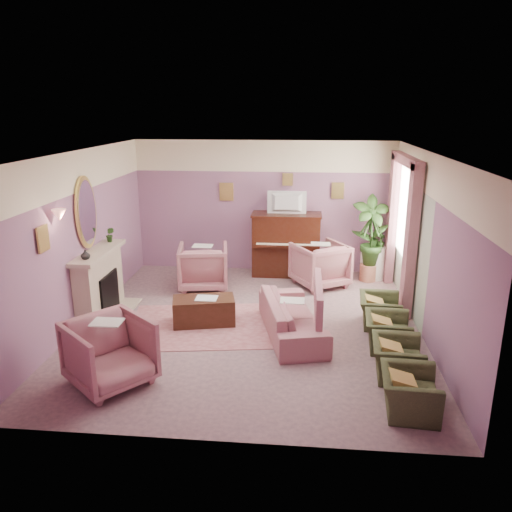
# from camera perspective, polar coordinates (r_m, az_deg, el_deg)

# --- Properties ---
(floor) EXTENTS (5.50, 6.00, 0.01)m
(floor) POSITION_cam_1_polar(r_m,az_deg,el_deg) (8.31, -0.79, -7.90)
(floor) COLOR gray
(floor) RESTS_ON ground
(ceiling) EXTENTS (5.50, 6.00, 0.01)m
(ceiling) POSITION_cam_1_polar(r_m,az_deg,el_deg) (7.59, -0.88, 11.73)
(ceiling) COLOR white
(ceiling) RESTS_ON wall_back
(wall_back) EXTENTS (5.50, 0.02, 2.80)m
(wall_back) POSITION_cam_1_polar(r_m,az_deg,el_deg) (10.74, 0.91, 5.64)
(wall_back) COLOR slate
(wall_back) RESTS_ON floor
(wall_front) EXTENTS (5.50, 0.02, 2.80)m
(wall_front) POSITION_cam_1_polar(r_m,az_deg,el_deg) (5.02, -4.56, -7.49)
(wall_front) COLOR slate
(wall_front) RESTS_ON floor
(wall_left) EXTENTS (0.02, 6.00, 2.80)m
(wall_left) POSITION_cam_1_polar(r_m,az_deg,el_deg) (8.57, -19.45, 1.83)
(wall_left) COLOR slate
(wall_left) RESTS_ON floor
(wall_right) EXTENTS (0.02, 6.00, 2.80)m
(wall_right) POSITION_cam_1_polar(r_m,az_deg,el_deg) (8.02, 19.10, 0.90)
(wall_right) COLOR slate
(wall_right) RESTS_ON floor
(picture_rail_band) EXTENTS (5.50, 0.01, 0.65)m
(picture_rail_band) POSITION_cam_1_polar(r_m,az_deg,el_deg) (10.58, 0.93, 11.35)
(picture_rail_band) COLOR #FDF2CA
(picture_rail_band) RESTS_ON wall_back
(stripe_panel) EXTENTS (0.01, 3.00, 2.15)m
(stripe_panel) POSITION_cam_1_polar(r_m,az_deg,el_deg) (9.32, 17.04, 1.14)
(stripe_panel) COLOR beige
(stripe_panel) RESTS_ON wall_right
(fireplace_surround) EXTENTS (0.30, 1.40, 1.10)m
(fireplace_surround) POSITION_cam_1_polar(r_m,az_deg,el_deg) (8.92, -17.47, -3.13)
(fireplace_surround) COLOR #BCA98E
(fireplace_surround) RESTS_ON floor
(fireplace_inset) EXTENTS (0.18, 0.72, 0.68)m
(fireplace_inset) POSITION_cam_1_polar(r_m,az_deg,el_deg) (8.93, -16.79, -4.07)
(fireplace_inset) COLOR black
(fireplace_inset) RESTS_ON floor
(fire_ember) EXTENTS (0.06, 0.54, 0.10)m
(fire_ember) POSITION_cam_1_polar(r_m,az_deg,el_deg) (8.98, -16.46, -5.16)
(fire_ember) COLOR orange
(fire_ember) RESTS_ON floor
(mantel_shelf) EXTENTS (0.40, 1.55, 0.07)m
(mantel_shelf) POSITION_cam_1_polar(r_m,az_deg,el_deg) (8.74, -17.61, 0.38)
(mantel_shelf) COLOR #BCA98E
(mantel_shelf) RESTS_ON fireplace_surround
(hearth) EXTENTS (0.55, 1.50, 0.02)m
(hearth) POSITION_cam_1_polar(r_m,az_deg,el_deg) (9.03, -15.99, -6.41)
(hearth) COLOR #BCA98E
(hearth) RESTS_ON floor
(mirror_frame) EXTENTS (0.04, 0.72, 1.20)m
(mirror_frame) POSITION_cam_1_polar(r_m,az_deg,el_deg) (8.64, -18.86, 4.74)
(mirror_frame) COLOR #DBC960
(mirror_frame) RESTS_ON wall_left
(mirror_glass) EXTENTS (0.01, 0.60, 1.06)m
(mirror_glass) POSITION_cam_1_polar(r_m,az_deg,el_deg) (8.63, -18.71, 4.74)
(mirror_glass) COLOR white
(mirror_glass) RESTS_ON wall_left
(sconce_shade) EXTENTS (0.20, 0.20, 0.16)m
(sconce_shade) POSITION_cam_1_polar(r_m,az_deg,el_deg) (7.64, -21.57, 4.38)
(sconce_shade) COLOR #F79782
(sconce_shade) RESTS_ON wall_left
(piano) EXTENTS (1.40, 0.60, 1.30)m
(piano) POSITION_cam_1_polar(r_m,az_deg,el_deg) (10.57, 3.45, 1.26)
(piano) COLOR #36150C
(piano) RESTS_ON floor
(piano_keyshelf) EXTENTS (1.30, 0.12, 0.06)m
(piano_keyshelf) POSITION_cam_1_polar(r_m,az_deg,el_deg) (10.22, 3.39, 1.12)
(piano_keyshelf) COLOR #36150C
(piano_keyshelf) RESTS_ON piano
(piano_keys) EXTENTS (1.20, 0.08, 0.02)m
(piano_keys) POSITION_cam_1_polar(r_m,az_deg,el_deg) (10.21, 3.39, 1.33)
(piano_keys) COLOR #FCEECD
(piano_keys) RESTS_ON piano
(piano_top) EXTENTS (1.45, 0.65, 0.04)m
(piano_top) POSITION_cam_1_polar(r_m,az_deg,el_deg) (10.42, 3.52, 4.76)
(piano_top) COLOR #36150C
(piano_top) RESTS_ON piano
(television) EXTENTS (0.80, 0.12, 0.48)m
(television) POSITION_cam_1_polar(r_m,az_deg,el_deg) (10.31, 3.53, 6.28)
(television) COLOR black
(television) RESTS_ON piano
(print_back_left) EXTENTS (0.30, 0.03, 0.38)m
(print_back_left) POSITION_cam_1_polar(r_m,az_deg,el_deg) (10.74, -3.40, 7.34)
(print_back_left) COLOR #DBC960
(print_back_left) RESTS_ON wall_back
(print_back_right) EXTENTS (0.26, 0.03, 0.34)m
(print_back_right) POSITION_cam_1_polar(r_m,az_deg,el_deg) (10.63, 9.33, 7.38)
(print_back_right) COLOR #DBC960
(print_back_right) RESTS_ON wall_back
(print_back_mid) EXTENTS (0.22, 0.03, 0.26)m
(print_back_mid) POSITION_cam_1_polar(r_m,az_deg,el_deg) (10.58, 3.64, 8.73)
(print_back_mid) COLOR #DBC960
(print_back_mid) RESTS_ON wall_back
(print_left_wall) EXTENTS (0.03, 0.28, 0.36)m
(print_left_wall) POSITION_cam_1_polar(r_m,az_deg,el_deg) (7.44, -23.16, 1.83)
(print_left_wall) COLOR #DBC960
(print_left_wall) RESTS_ON wall_left
(window_blind) EXTENTS (0.03, 1.40, 1.80)m
(window_blind) POSITION_cam_1_polar(r_m,az_deg,el_deg) (9.42, 16.86, 5.22)
(window_blind) COLOR beige
(window_blind) RESTS_ON wall_right
(curtain_left) EXTENTS (0.16, 0.34, 2.60)m
(curtain_left) POSITION_cam_1_polar(r_m,az_deg,el_deg) (8.61, 17.26, 1.42)
(curtain_left) COLOR #A1606C
(curtain_left) RESTS_ON floor
(curtain_right) EXTENTS (0.16, 0.34, 2.60)m
(curtain_right) POSITION_cam_1_polar(r_m,az_deg,el_deg) (10.37, 15.29, 4.08)
(curtain_right) COLOR #A1606C
(curtain_right) RESTS_ON floor
(pelmet) EXTENTS (0.16, 2.20, 0.16)m
(pelmet) POSITION_cam_1_polar(r_m,az_deg,el_deg) (9.28, 16.82, 10.45)
(pelmet) COLOR #A1606C
(pelmet) RESTS_ON wall_right
(mantel_plant) EXTENTS (0.16, 0.16, 0.28)m
(mantel_plant) POSITION_cam_1_polar(r_m,az_deg,el_deg) (9.18, -16.34, 2.35)
(mantel_plant) COLOR #254719
(mantel_plant) RESTS_ON mantel_shelf
(mantel_vase) EXTENTS (0.16, 0.16, 0.16)m
(mantel_vase) POSITION_cam_1_polar(r_m,az_deg,el_deg) (8.27, -18.92, 0.14)
(mantel_vase) COLOR #FDF2CA
(mantel_vase) RESTS_ON mantel_shelf
(area_rug) EXTENTS (2.74, 2.14, 0.01)m
(area_rug) POSITION_cam_1_polar(r_m,az_deg,el_deg) (8.33, -5.68, -7.88)
(area_rug) COLOR #B1696E
(area_rug) RESTS_ON floor
(coffee_table) EXTENTS (1.09, 0.71, 0.45)m
(coffee_table) POSITION_cam_1_polar(r_m,az_deg,el_deg) (8.32, -5.97, -6.27)
(coffee_table) COLOR #3B1F11
(coffee_table) RESTS_ON floor
(table_paper) EXTENTS (0.35, 0.28, 0.01)m
(table_paper) POSITION_cam_1_polar(r_m,az_deg,el_deg) (8.22, -5.68, -4.81)
(table_paper) COLOR white
(table_paper) RESTS_ON coffee_table
(sofa) EXTENTS (0.66, 1.97, 0.80)m
(sofa) POSITION_cam_1_polar(r_m,az_deg,el_deg) (7.87, 4.15, -6.22)
(sofa) COLOR #AE6F73
(sofa) RESTS_ON floor
(sofa_throw) EXTENTS (0.10, 1.49, 0.55)m
(sofa_throw) POSITION_cam_1_polar(r_m,az_deg,el_deg) (7.80, 7.13, -4.92)
(sofa_throw) COLOR #A1606C
(sofa_throw) RESTS_ON sofa
(floral_armchair_left) EXTENTS (0.93, 0.93, 0.97)m
(floral_armchair_left) POSITION_cam_1_polar(r_m,az_deg,el_deg) (9.84, -6.05, -0.97)
(floral_armchair_left) COLOR #AE6F73
(floral_armchair_left) RESTS_ON floor
(floral_armchair_right) EXTENTS (0.93, 0.93, 0.97)m
(floral_armchair_right) POSITION_cam_1_polar(r_m,az_deg,el_deg) (10.01, 7.32, -0.72)
(floral_armchair_right) COLOR #AE6F73
(floral_armchair_right) RESTS_ON floor
(floral_armchair_front) EXTENTS (0.93, 0.93, 0.97)m
(floral_armchair_front) POSITION_cam_1_polar(r_m,az_deg,el_deg) (6.73, -16.40, -10.22)
(floral_armchair_front) COLOR #AE6F73
(floral_armchair_front) RESTS_ON floor
(olive_chair_a) EXTENTS (0.53, 0.76, 0.66)m
(olive_chair_a) POSITION_cam_1_polar(r_m,az_deg,el_deg) (6.27, 17.16, -14.03)
(olive_chair_a) COLOR #3E4727
(olive_chair_a) RESTS_ON floor
(olive_chair_b) EXTENTS (0.53, 0.76, 0.66)m
(olive_chair_b) POSITION_cam_1_polar(r_m,az_deg,el_deg) (6.97, 15.85, -10.63)
(olive_chair_b) COLOR #3E4727
(olive_chair_b) RESTS_ON floor
(olive_chair_c) EXTENTS (0.53, 0.76, 0.66)m
(olive_chair_c) POSITION_cam_1_polar(r_m,az_deg,el_deg) (7.70, 14.80, -7.85)
(olive_chair_c) COLOR #3E4727
(olive_chair_c) RESTS_ON floor
(olive_chair_d) EXTENTS (0.53, 0.76, 0.66)m
(olive_chair_d) POSITION_cam_1_polar(r_m,az_deg,el_deg) (8.45, 13.95, -5.56)
(olive_chair_d) COLOR #3E4727
(olive_chair_d) RESTS_ON floor
(side_table) EXTENTS (0.52, 0.52, 0.70)m
(side_table) POSITION_cam_1_polar(r_m,az_deg,el_deg) (10.71, 13.21, -0.64)
(side_table) COLOR white
(side_table) RESTS_ON floor
(side_plant_big) EXTENTS (0.30, 0.30, 0.34)m
(side_plant_big) POSITION_cam_1_polar(r_m,az_deg,el_deg) (10.57, 13.39, 2.05)
(side_plant_big) COLOR #254719
(side_plant_big) RESTS_ON side_table
(side_plant_small) EXTENTS (0.16, 0.16, 0.28)m
(side_plant_small) POSITION_cam_1_polar(r_m,az_deg,el_deg) (10.50, 14.10, 1.74)
(side_plant_small) COLOR #254719
(side_plant_small) RESTS_ON side_table
(palm_pot) EXTENTS (0.34, 0.34, 0.34)m
(palm_pot) POSITION_cam_1_polar(r_m,az_deg,el_deg) (10.57, 12.66, -1.85)
(palm_pot) COLOR #AD6C54
(palm_pot) RESTS_ON floor
(palm_plant) EXTENTS (0.76, 0.76, 1.44)m
(palm_plant) POSITION_cam_1_polar(r_m,az_deg,el_deg) (10.33, 12.97, 2.84)
(palm_plant) COLOR #254719
(palm_plant) RESTS_ON palm_pot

